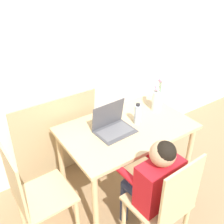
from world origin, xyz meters
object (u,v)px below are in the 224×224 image
(person_seated, at_px, (154,179))
(water_bottle, at_px, (137,114))
(chair_occupied, at_px, (164,205))
(flower_vase, at_px, (157,99))
(chair_spare, at_px, (35,196))
(laptop, at_px, (112,125))

(person_seated, height_order, water_bottle, person_seated)
(chair_occupied, relative_size, flower_vase, 2.72)
(chair_spare, relative_size, flower_vase, 2.72)
(flower_vase, bearing_deg, chair_occupied, -127.72)
(chair_occupied, bearing_deg, water_bottle, -115.29)
(chair_spare, bearing_deg, flower_vase, -85.01)
(chair_occupied, relative_size, water_bottle, 4.57)
(person_seated, xyz_separation_m, water_bottle, (0.29, 0.56, 0.17))
(chair_occupied, xyz_separation_m, person_seated, (-0.01, 0.12, 0.16))
(chair_spare, height_order, laptop, laptop)
(flower_vase, height_order, water_bottle, flower_vase)
(chair_spare, xyz_separation_m, person_seated, (0.74, -0.48, 0.16))
(chair_occupied, distance_m, person_seated, 0.20)
(laptop, bearing_deg, chair_occupied, -95.75)
(chair_occupied, bearing_deg, laptop, -95.63)
(chair_spare, height_order, flower_vase, flower_vase)
(chair_spare, distance_m, flower_vase, 1.39)
(laptop, bearing_deg, chair_spare, -174.39)
(chair_spare, xyz_separation_m, water_bottle, (1.03, 0.08, 0.32))
(chair_occupied, relative_size, chair_spare, 1.00)
(person_seated, bearing_deg, chair_occupied, 90.00)
(laptop, height_order, flower_vase, flower_vase)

